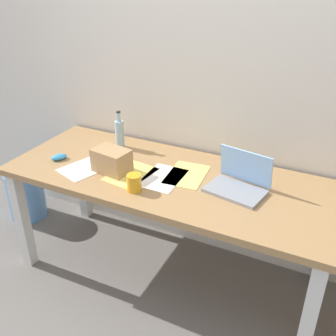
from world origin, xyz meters
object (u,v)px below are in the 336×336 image
at_px(desk, 168,189).
at_px(coffee_mug, 134,183).
at_px(computer_mouse, 59,157).
at_px(cardboard_box, 112,161).
at_px(beer_bottle, 120,133).
at_px(water_cooler_jug, 26,194).
at_px(laptop_right, 239,182).

xyz_separation_m(desk, coffee_mug, (-0.09, -0.23, 0.14)).
relative_size(computer_mouse, cardboard_box, 0.48).
relative_size(desk, beer_bottle, 7.67).
distance_m(desk, cardboard_box, 0.37).
bearing_deg(coffee_mug, desk, 67.98).
height_order(desk, cardboard_box, cardboard_box).
distance_m(coffee_mug, water_cooler_jug, 1.41).
bearing_deg(beer_bottle, coffee_mug, -50.04).
relative_size(desk, water_cooler_jug, 4.35).
bearing_deg(water_cooler_jug, beer_bottle, 6.91).
height_order(coffee_mug, water_cooler_jug, coffee_mug).
relative_size(desk, laptop_right, 5.65).
relative_size(coffee_mug, water_cooler_jug, 0.21).
height_order(desk, coffee_mug, coffee_mug).
xyz_separation_m(beer_bottle, water_cooler_jug, (-0.86, -0.10, -0.65)).
bearing_deg(coffee_mug, beer_bottle, 129.96).
height_order(beer_bottle, water_cooler_jug, beer_bottle).
xyz_separation_m(coffee_mug, water_cooler_jug, (-1.23, 0.33, -0.60)).
xyz_separation_m(laptop_right, coffee_mug, (-0.51, -0.26, 0.00)).
height_order(cardboard_box, coffee_mug, cardboard_box).
xyz_separation_m(laptop_right, beer_bottle, (-0.87, 0.18, 0.05)).
bearing_deg(laptop_right, water_cooler_jug, 177.49).
height_order(computer_mouse, water_cooler_jug, computer_mouse).
bearing_deg(desk, cardboard_box, -162.64).
xyz_separation_m(desk, laptop_right, (0.41, 0.03, 0.14)).
distance_m(laptop_right, beer_bottle, 0.89).
distance_m(cardboard_box, water_cooler_jug, 1.20).
bearing_deg(computer_mouse, laptop_right, 39.89).
height_order(laptop_right, coffee_mug, laptop_right).
xyz_separation_m(cardboard_box, water_cooler_jug, (-1.00, 0.20, -0.62)).
bearing_deg(coffee_mug, cardboard_box, 150.55).
height_order(desk, beer_bottle, beer_bottle).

